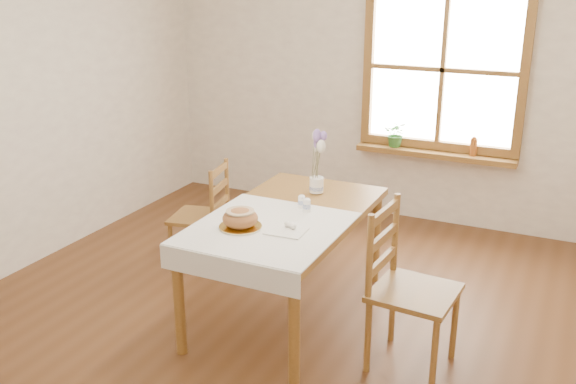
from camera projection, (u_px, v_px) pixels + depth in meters
name	position (u px, v px, depth m)	size (l,w,h in m)	color
ground	(269.00, 333.00, 4.27)	(5.00, 5.00, 0.00)	brown
room_walls	(266.00, 76.00, 3.71)	(4.60, 5.10, 2.65)	white
window	(443.00, 70.00, 5.70)	(1.46, 0.08, 1.46)	olive
window_sill	(435.00, 154.00, 5.89)	(1.46, 0.20, 0.05)	olive
dining_table	(288.00, 225.00, 4.31)	(0.90, 1.60, 0.75)	olive
table_linen	(267.00, 228.00, 4.02)	(0.91, 0.99, 0.01)	white
chair_left	(199.00, 215.00, 5.12)	(0.41, 0.43, 0.87)	olive
chair_right	(415.00, 290.00, 3.77)	(0.47, 0.49, 1.01)	olive
bread_plate	(240.00, 227.00, 4.01)	(0.26, 0.26, 0.01)	white
bread_loaf	(240.00, 217.00, 3.99)	(0.22, 0.22, 0.12)	#A66C3B
egg_napkin	(286.00, 231.00, 3.95)	(0.23, 0.20, 0.01)	white
eggs	(286.00, 227.00, 3.94)	(0.18, 0.16, 0.04)	white
salt_shaker	(307.00, 205.00, 4.26)	(0.05, 0.05, 0.10)	white
pepper_shaker	(302.00, 201.00, 4.34)	(0.05, 0.05, 0.09)	white
flower_vase	(316.00, 186.00, 4.65)	(0.10, 0.10, 0.11)	white
lavender_bouquet	(317.00, 156.00, 4.58)	(0.18, 0.18, 0.34)	#7E5EA7
potted_plant	(396.00, 137.00, 6.01)	(0.22, 0.24, 0.19)	#346E2C
amber_bottle	(474.00, 146.00, 5.72)	(0.06, 0.06, 0.18)	#9F521D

